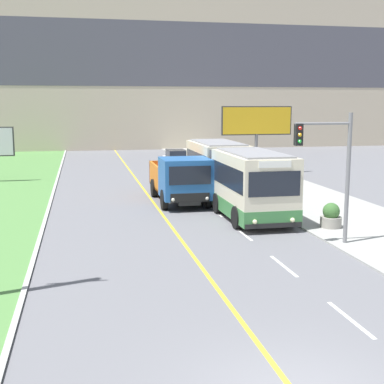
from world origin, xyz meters
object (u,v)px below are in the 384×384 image
Objects in this scene: dump_truck at (182,181)px; billboard_large at (257,123)px; car_distant at (176,159)px; city_bus at (233,176)px; planter_round_near at (331,217)px; traffic_light_mast at (331,161)px; planter_round_second at (286,197)px.

billboard_large reaches higher than dump_truck.
city_bus is at bearing -90.71° from car_distant.
car_distant is 24.21m from planter_round_near.
dump_truck is 1.60× the size of car_distant.
city_bus is 11.56× the size of planter_round_near.
dump_truck is at bearing 127.82° from planter_round_near.
traffic_light_mast is (1.43, -8.30, 1.63)m from city_bus.
planter_round_near is (-2.62, -18.14, -3.39)m from billboard_large.
dump_truck is 1.35× the size of traffic_light_mast.
billboard_large reaches higher than planter_round_second.
planter_round_second is at bearing -16.31° from city_bus.
billboard_large is at bearing 78.31° from planter_round_second.
planter_round_second is (2.68, -0.79, -1.07)m from city_bus.
billboard_large is at bearing 54.93° from dump_truck.
dump_truck is 1.24× the size of billboard_large.
traffic_light_mast is at bearing -87.41° from car_distant.
car_distant is 0.85× the size of traffic_light_mast.
planter_round_second is at bearing -82.66° from car_distant.
dump_truck is at bearing -125.07° from billboard_large.
billboard_large reaches higher than car_distant.
city_bus reaches higher than car_distant.
planter_round_near is (2.55, -24.07, -0.13)m from car_distant.
dump_truck is at bearing 112.94° from traffic_light_mast.
traffic_light_mast reaches higher than planter_round_second.
billboard_large is (5.18, -5.93, 3.25)m from car_distant.
billboard_large is at bearing -48.90° from car_distant.
planter_round_near is at bearing -98.23° from billboard_large.
billboard_large reaches higher than city_bus.
car_distant is 3.91× the size of planter_round_second.
planter_round_second is (-0.10, 5.00, 0.01)m from planter_round_near.
planter_round_second is (5.21, -1.84, -0.76)m from dump_truck.
dump_truck is 6.36× the size of planter_round_near.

